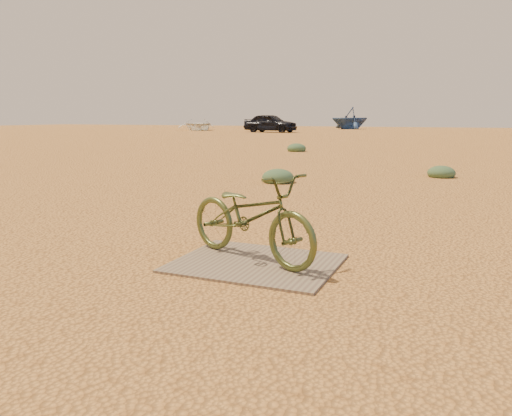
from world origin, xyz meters
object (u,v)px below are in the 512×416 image
at_px(plywood_board, 256,263).
at_px(boat_far_left, 350,118).
at_px(bicycle, 251,216).
at_px(boat_near_left, 198,125).
at_px(car, 270,123).

bearing_deg(plywood_board, boat_far_left, 101.64).
xyz_separation_m(bicycle, boat_far_left, (-9.77, 47.75, 0.71)).
xyz_separation_m(bicycle, boat_near_left, (-22.05, 37.83, 0.10)).
height_order(bicycle, boat_near_left, boat_near_left).
relative_size(bicycle, boat_far_left, 0.36).
distance_m(bicycle, boat_near_left, 43.79).
relative_size(plywood_board, boat_near_left, 0.28).
bearing_deg(boat_far_left, car, -64.25).
bearing_deg(car, bicycle, -152.38).
distance_m(car, boat_far_left, 13.38).
distance_m(boat_near_left, boat_far_left, 15.80).
distance_m(bicycle, car, 37.46).
relative_size(plywood_board, boat_far_left, 0.33).
xyz_separation_m(boat_near_left, boat_far_left, (12.28, 9.92, 0.61)).
relative_size(bicycle, car, 0.35).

